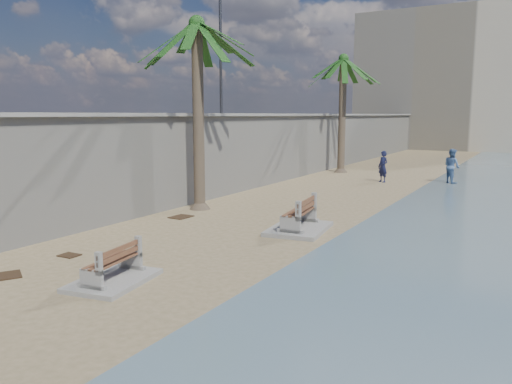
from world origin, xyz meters
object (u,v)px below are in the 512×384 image
at_px(person_b, 452,164).
at_px(person_a, 383,164).
at_px(palm_mid, 197,26).
at_px(palm_back, 344,60).
at_px(bench_near, 113,267).
at_px(bench_far, 299,217).

bearing_deg(person_b, person_a, 67.30).
xyz_separation_m(palm_mid, palm_back, (0.35, 14.27, 0.07)).
relative_size(palm_mid, person_a, 4.04).
bearing_deg(bench_near, palm_mid, 113.72).
xyz_separation_m(palm_mid, person_b, (7.10, 12.45, -5.71)).
bearing_deg(person_a, person_b, 54.52).
distance_m(bench_near, person_b, 20.56).
height_order(palm_mid, palm_back, palm_back).
bearing_deg(bench_far, person_b, 80.55).
xyz_separation_m(bench_near, bench_far, (1.39, 6.36, 0.08)).
bearing_deg(palm_mid, bench_far, -16.31).
distance_m(palm_back, person_b, 9.08).
relative_size(palm_back, person_a, 4.08).
bearing_deg(bench_near, palm_back, 97.91).
bearing_deg(palm_back, person_b, -15.11).
bearing_deg(palm_mid, palm_back, 88.60).
height_order(bench_near, palm_back, palm_back).
xyz_separation_m(bench_near, person_b, (3.69, 20.21, 0.65)).
bearing_deg(bench_far, bench_near, -102.32).
relative_size(bench_near, person_a, 1.10).
relative_size(person_a, person_b, 0.95).
bearing_deg(palm_mid, person_b, 60.29).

